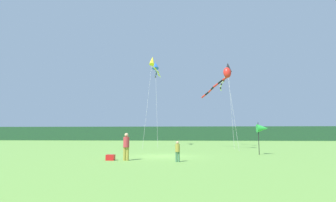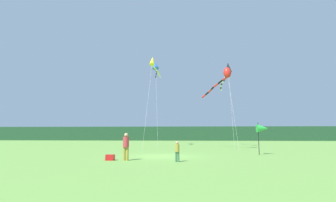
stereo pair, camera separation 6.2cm
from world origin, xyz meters
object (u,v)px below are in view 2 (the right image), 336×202
Objects in this scene: banner_flag_pole at (262,129)px; kite_blue at (156,66)px; person_child at (177,150)px; kite_red at (224,77)px; cooler_box at (110,157)px; kite_yellow at (153,63)px; person_adult at (126,145)px; kite_black at (227,71)px.

kite_blue reaches higher than banner_flag_pole.
person_child is 0.14× the size of kite_red.
kite_yellow is (0.40, 17.64, 11.26)m from cooler_box.
banner_flag_pole is at bearing 26.84° from person_adult.
person_adult is 0.14× the size of kite_yellow.
kite_black reaches higher than kite_red.
kite_black is at bearing 77.39° from kite_red.
person_child is 9.03m from banner_flag_pole.
banner_flag_pole is at bearing -72.14° from kite_red.
banner_flag_pole is at bearing 40.12° from person_child.
person_child reaches higher than cooler_box.
kite_red is (-2.10, 6.51, 5.87)m from banner_flag_pole.
person_adult is 20.55m from kite_yellow.
person_adult is 1.39× the size of person_child.
kite_red is (9.13, 11.63, 7.83)m from cooler_box.
kite_yellow is at bearing -89.16° from kite_blue.
kite_red is at bearing 68.92° from person_child.
person_adult is 0.14× the size of kite_blue.
person_child is 2.39× the size of cooler_box.
person_adult is at bearing -124.74° from kite_red.
cooler_box is (-1.04, 0.04, -0.80)m from person_adult.
cooler_box is 0.05× the size of kite_black.
kite_blue is (-10.87, 15.66, 9.65)m from banner_flag_pole.
kite_blue reaches higher than kite_yellow.
person_adult is 3.32× the size of cooler_box.
banner_flag_pole is 18.98m from kite_yellow.
kite_black reaches higher than person_child.
person_adult is 1.31m from cooler_box.
cooler_box is 0.06× the size of kite_red.
person_adult is 23.47m from kite_blue.
kite_yellow is (-9.95, 0.56, 1.46)m from kite_black.
kite_yellow is (-8.73, 6.01, 3.43)m from kite_red.
banner_flag_pole is 0.29× the size of kite_red.
banner_flag_pole is at bearing 24.51° from cooler_box.
kite_yellow is at bearing 88.70° from cooler_box.
person_adult is 0.20× the size of kite_red.
cooler_box is 23.81m from kite_blue.
person_adult is 15.84m from kite_red.
kite_black is 1.24× the size of kite_red.
banner_flag_pole is 14.33m from kite_black.
banner_flag_pole is (11.22, 5.12, 1.96)m from cooler_box.
cooler_box is at bearing -90.98° from kite_blue.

